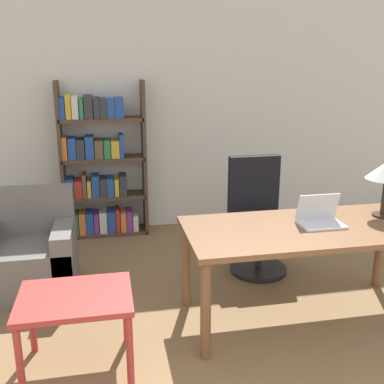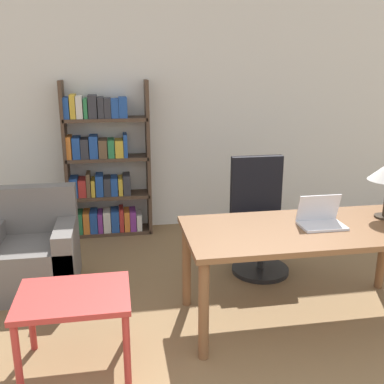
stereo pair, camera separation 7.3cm
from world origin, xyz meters
The scene contains 7 objects.
wall_back centered at (0.00, 4.53, 1.35)m, with size 8.00×0.06×2.70m.
desk centered at (0.74, 2.27, 0.65)m, with size 1.81×0.82×0.74m.
laptop centered at (0.84, 2.29, 0.79)m, with size 0.32×0.22×0.23m.
office_chair centered at (0.67, 3.16, 0.48)m, with size 0.53×0.53×1.06m.
side_table_blue centered at (-0.91, 1.98, 0.44)m, with size 0.69×0.53×0.51m.
armchair centered at (-1.37, 3.15, 0.29)m, with size 0.77×0.70×0.84m.
bookshelf centered at (-0.76, 4.34, 0.75)m, with size 0.92×0.28×1.71m.
Camera 1 is at (-0.68, -0.58, 1.88)m, focal length 42.00 mm.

